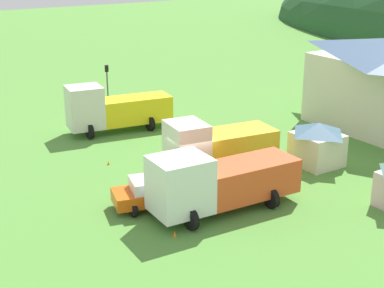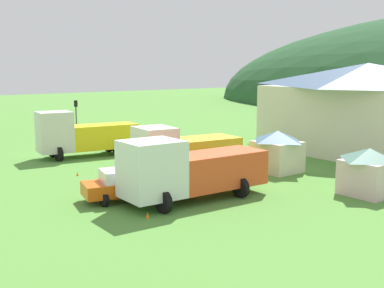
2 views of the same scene
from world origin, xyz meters
The scene contains 9 objects.
ground_plane centered at (0.00, 0.00, 0.00)m, with size 200.00×200.00×0.00m, color #518C38.
play_shed_cream centered at (2.26, 7.90, 1.44)m, with size 2.97×2.79×2.79m.
flatbed_truck_yellow centered at (-11.00, 0.00, 1.77)m, with size 3.70×7.96×3.64m.
heavy_rig_striped centered at (-0.36, 1.89, 1.68)m, with size 3.88×7.10×3.35m.
heavy_rig_white centered at (4.39, -1.36, 1.72)m, with size 3.47×8.31×3.42m.
service_pickup_orange centered at (2.21, -3.46, 0.83)m, with size 3.16×5.65×1.66m.
traffic_light_west centered at (-15.28, 1.60, 2.53)m, with size 0.20×0.32×4.13m.
traffic_cone_near_pickup centered at (5.58, -4.61, 0.00)m, with size 0.36×0.36×0.63m, color orange.
traffic_cone_mid_row centered at (-4.84, -3.27, 0.00)m, with size 0.36×0.36×0.49m, color orange.
Camera 1 is at (26.62, -17.14, 13.27)m, focal length 53.54 mm.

